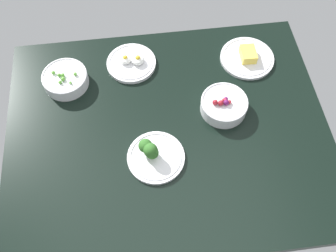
{
  "coord_description": "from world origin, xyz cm",
  "views": [
    {
      "loc": [
        8.12,
        64.78,
        120.72
      ],
      "look_at": [
        0.0,
        0.0,
        6.0
      ],
      "focal_mm": 39.6,
      "sensor_mm": 36.0,
      "label": 1
    }
  ],
  "objects_px": {
    "bowl_peas": "(65,79)",
    "plate_broccoli": "(154,155)",
    "plate_cheese": "(247,57)",
    "plate_eggs": "(132,62)",
    "bowl_berries": "(224,105)"
  },
  "relations": [
    {
      "from": "plate_broccoli",
      "to": "bowl_berries",
      "type": "relative_size",
      "value": 1.16
    },
    {
      "from": "plate_broccoli",
      "to": "plate_cheese",
      "type": "height_order",
      "value": "plate_broccoli"
    },
    {
      "from": "bowl_berries",
      "to": "bowl_peas",
      "type": "bearing_deg",
      "value": -18.39
    },
    {
      "from": "bowl_berries",
      "to": "bowl_peas",
      "type": "height_order",
      "value": "bowl_berries"
    },
    {
      "from": "bowl_berries",
      "to": "bowl_peas",
      "type": "relative_size",
      "value": 1.0
    },
    {
      "from": "bowl_peas",
      "to": "plate_broccoli",
      "type": "bearing_deg",
      "value": 130.23
    },
    {
      "from": "bowl_berries",
      "to": "plate_broccoli",
      "type": "bearing_deg",
      "value": 30.75
    },
    {
      "from": "bowl_berries",
      "to": "plate_cheese",
      "type": "height_order",
      "value": "bowl_berries"
    },
    {
      "from": "plate_broccoli",
      "to": "bowl_berries",
      "type": "height_order",
      "value": "plate_broccoli"
    },
    {
      "from": "plate_cheese",
      "to": "plate_eggs",
      "type": "height_order",
      "value": "plate_eggs"
    },
    {
      "from": "bowl_berries",
      "to": "plate_eggs",
      "type": "relative_size",
      "value": 0.88
    },
    {
      "from": "bowl_berries",
      "to": "plate_cheese",
      "type": "xyz_separation_m",
      "value": [
        -0.14,
        -0.22,
        -0.02
      ]
    },
    {
      "from": "plate_broccoli",
      "to": "bowl_berries",
      "type": "distance_m",
      "value": 0.32
    },
    {
      "from": "plate_cheese",
      "to": "plate_eggs",
      "type": "distance_m",
      "value": 0.46
    },
    {
      "from": "plate_broccoli",
      "to": "plate_cheese",
      "type": "distance_m",
      "value": 0.57
    }
  ]
}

